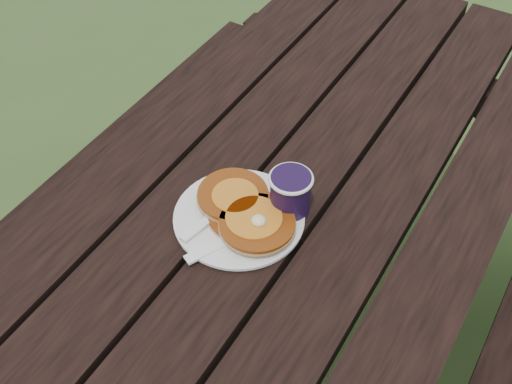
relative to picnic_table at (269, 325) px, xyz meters
The scene contains 6 objects.
picnic_table is the anchor object (origin of this frame).
plate 0.39m from the picnic_table, 135.69° to the right, with size 0.23×0.23×0.01m, color white.
pancake_stack 0.41m from the picnic_table, 131.51° to the right, with size 0.20×0.17×0.04m.
knife 0.41m from the picnic_table, 106.07° to the right, with size 0.02×0.18×0.01m, color white.
fork 0.42m from the picnic_table, 132.43° to the right, with size 0.03×0.16×0.01m, color white, non-canonical shape.
coffee_cup 0.44m from the picnic_table, 43.44° to the left, with size 0.08×0.08×0.09m.
Camera 1 is at (0.37, -0.67, 1.63)m, focal length 45.00 mm.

